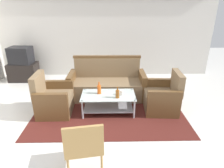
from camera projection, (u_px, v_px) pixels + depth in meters
name	position (u px, v px, depth m)	size (l,w,h in m)	color
ground_plane	(105.00, 129.00, 3.59)	(14.00, 14.00, 0.00)	silver
wall_back	(105.00, 27.00, 5.85)	(6.52, 0.19, 2.80)	silver
rug	(109.00, 110.00, 4.24)	(3.11, 2.12, 0.01)	#511E19
couch	(107.00, 85.00, 4.74)	(1.81, 0.76, 0.96)	#7F6647
armchair_left	(54.00, 100.00, 4.05)	(0.71, 0.77, 0.85)	#7F6647
armchair_right	(162.00, 98.00, 4.15)	(0.74, 0.80, 0.85)	#7F6647
coffee_table	(108.00, 101.00, 4.06)	(1.10, 0.60, 0.40)	silver
bottle_orange	(99.00, 89.00, 4.02)	(0.08, 0.08, 0.25)	#D85919
bottle_brown	(117.00, 94.00, 3.84)	(0.08, 0.08, 0.23)	brown
cup	(122.00, 93.00, 3.98)	(0.08, 0.08, 0.10)	silver
tv_stand	(24.00, 72.00, 5.80)	(0.80, 0.50, 0.52)	black
television	(21.00, 55.00, 5.61)	(0.64, 0.50, 0.48)	black
wicker_chair	(84.00, 144.00, 2.48)	(0.55, 0.55, 0.84)	#AD844C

